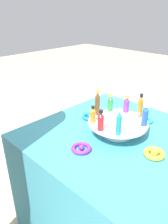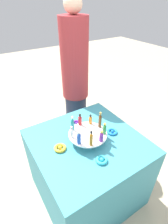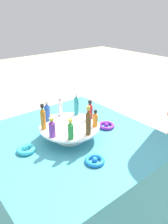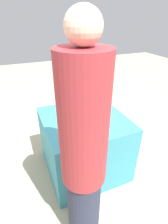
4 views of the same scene
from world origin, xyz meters
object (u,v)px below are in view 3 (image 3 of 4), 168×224
at_px(bottle_orange, 95,119).
at_px(ribbon_bow_gold, 52,119).
at_px(ribbon_bow_purple, 106,125).
at_px(ribbon_bow_teal, 26,149).
at_px(bottle_green, 71,130).
at_px(bottle_teal, 76,105).
at_px(bottle_purple, 52,128).
at_px(bottle_amber, 43,118).
at_px(ribbon_bow_blue, 95,160).
at_px(display_stand, 70,129).
at_px(bottle_brown, 88,122).
at_px(bottle_red, 90,110).
at_px(bottle_clear, 60,108).
at_px(bottle_blue, 47,112).

bearing_deg(bottle_orange, ribbon_bow_gold, -79.33).
relative_size(ribbon_bow_purple, ribbon_bow_teal, 1.09).
relative_size(bottle_green, bottle_orange, 1.13).
xyz_separation_m(bottle_teal, bottle_purple, (0.24, 0.12, -0.02)).
xyz_separation_m(bottle_amber, ribbon_bow_teal, (0.12, 0.02, -0.13)).
bearing_deg(ribbon_bow_blue, display_stand, -98.33).
distance_m(bottle_brown, ribbon_bow_blue, 0.18).
relative_size(display_stand, ribbon_bow_blue, 3.45).
distance_m(bottle_amber, ribbon_bow_blue, 0.34).
relative_size(bottle_red, bottle_teal, 0.80).
bearing_deg(ribbon_bow_blue, bottle_clear, -100.08).
bearing_deg(bottle_orange, ribbon_bow_teal, -20.62).
height_order(bottle_amber, ribbon_bow_gold, bottle_amber).
bearing_deg(bottle_green, ribbon_bow_gold, -107.15).
bearing_deg(bottle_green, bottle_red, -153.26).
bearing_deg(ribbon_bow_blue, bottle_blue, -85.99).
bearing_deg(bottle_brown, ribbon_bow_purple, -156.39).
xyz_separation_m(bottle_green, ribbon_bow_blue, (-0.04, 0.13, -0.12)).
distance_m(bottle_teal, ribbon_bow_blue, 0.38).
distance_m(bottle_green, bottle_teal, 0.27).
xyz_separation_m(bottle_amber, ribbon_bow_gold, (-0.16, -0.19, -0.13)).
height_order(bottle_red, bottle_clear, bottle_red).
relative_size(bottle_orange, ribbon_bow_gold, 0.92).
distance_m(bottle_red, ribbon_bow_gold, 0.29).
relative_size(bottle_red, bottle_purple, 1.10).
distance_m(bottle_clear, ribbon_bow_gold, 0.16).
bearing_deg(bottle_amber, ribbon_bow_teal, 8.68).
distance_m(bottle_green, bottle_blue, 0.23).
bearing_deg(bottle_orange, display_stand, -43.26).
distance_m(bottle_red, bottle_purple, 0.27).
xyz_separation_m(bottle_orange, bottle_teal, (-0.01, -0.17, 0.02)).
xyz_separation_m(bottle_brown, bottle_teal, (-0.09, -0.21, -0.01)).
bearing_deg(bottle_brown, bottle_purple, -33.26).
relative_size(bottle_brown, bottle_amber, 1.10).
distance_m(display_stand, bottle_amber, 0.16).
xyz_separation_m(bottle_red, ribbon_bow_blue, (0.17, 0.23, -0.12)).
distance_m(bottle_orange, bottle_purple, 0.23).
bearing_deg(ribbon_bow_teal, bottle_red, 173.48).
distance_m(bottle_teal, bottle_blue, 0.17).
distance_m(bottle_brown, bottle_teal, 0.23).
distance_m(bottle_clear, ribbon_bow_purple, 0.29).
bearing_deg(bottle_amber, bottle_blue, -133.26).
height_order(bottle_green, bottle_purple, bottle_green).
bearing_deg(bottle_orange, bottle_green, 6.74).
distance_m(bottle_purple, ribbon_bow_teal, 0.18).
bearing_deg(bottle_red, display_stand, -3.26).
bearing_deg(bottle_orange, bottle_teal, -93.26).
bearing_deg(ribbon_bow_purple, bottle_teal, -41.03).
xyz_separation_m(bottle_brown, bottle_red, (-0.12, -0.13, -0.02)).
bearing_deg(bottle_blue, ribbon_bow_teal, 25.22).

